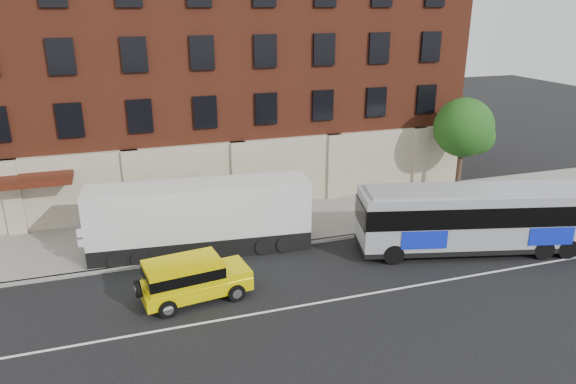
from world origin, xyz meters
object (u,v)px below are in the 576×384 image
object	(u,v)px
yellow_suv	(190,277)
shipping_container	(201,219)
city_bus	(481,217)
sign_pole	(82,244)
street_tree	(464,130)

from	to	relation	value
yellow_suv	shipping_container	distance (m)	4.61
city_bus	yellow_suv	size ratio (longest dim) A/B	2.55
sign_pole	yellow_suv	size ratio (longest dim) A/B	0.52
city_bus	shipping_container	size ratio (longest dim) A/B	1.14
shipping_container	sign_pole	bearing A→B (deg)	-173.16
sign_pole	yellow_suv	xyz separation A→B (m)	(4.28, -3.75, -0.42)
sign_pole	shipping_container	distance (m)	5.50
sign_pole	street_tree	bearing A→B (deg)	8.61
street_tree	shipping_container	bearing A→B (deg)	-170.81
city_bus	yellow_suv	bearing A→B (deg)	-178.90
yellow_suv	shipping_container	world-z (taller)	shipping_container
street_tree	yellow_suv	bearing A→B (deg)	-158.24
sign_pole	city_bus	xyz separation A→B (m)	(18.50, -3.48, 0.36)
street_tree	shipping_container	xyz separation A→B (m)	(-16.59, -2.68, -2.66)
street_tree	yellow_suv	size ratio (longest dim) A/B	1.29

